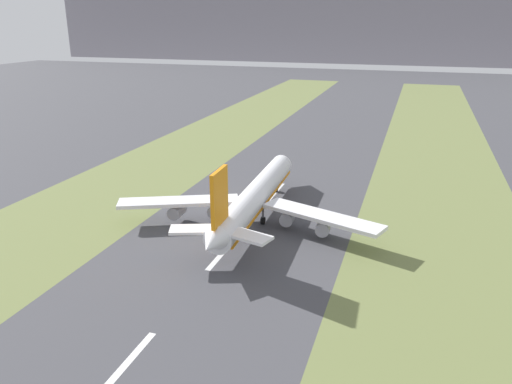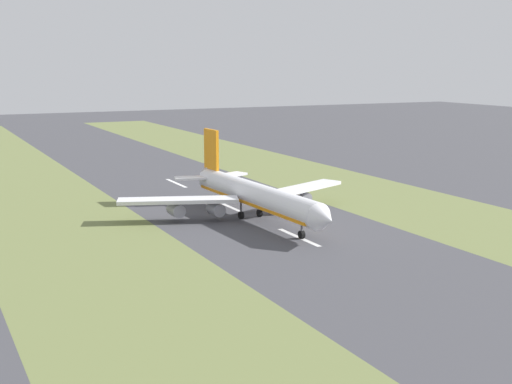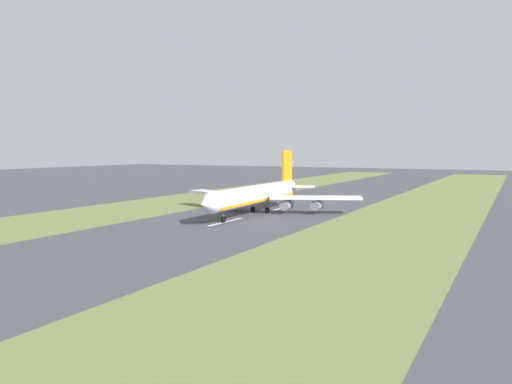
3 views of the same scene
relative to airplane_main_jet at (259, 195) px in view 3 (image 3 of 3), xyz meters
The scene contains 7 objects.
ground_plane 6.96m from the airplane_main_jet, 104.41° to the right, with size 800.00×800.00×0.00m, color #424247.
grass_median_west 46.39m from the airplane_main_jet, behind, with size 40.00×600.00×0.01m, color olive.
grass_median_east 44.67m from the airplane_main_jet, ahead, with size 40.00×600.00×0.01m, color olive.
centreline_dash_near 58.41m from the airplane_main_jet, 90.86° to the right, with size 1.20×18.00×0.01m, color silver.
centreline_dash_mid 19.09m from the airplane_main_jet, 92.75° to the right, with size 1.20×18.00×0.01m, color silver.
centreline_dash_far 22.73m from the airplane_main_jet, 92.27° to the left, with size 1.20×18.00×0.01m, color silver.
airplane_main_jet is the anchor object (origin of this frame).
Camera 3 is at (-73.45, 145.55, 20.56)m, focal length 35.00 mm.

